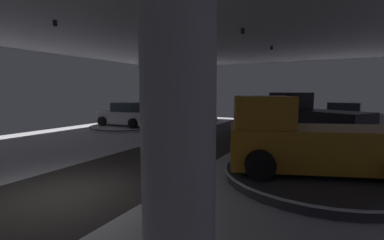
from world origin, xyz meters
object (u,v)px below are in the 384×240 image
(display_car_far_left, at_px, (127,115))
(display_platform_deep_right, at_px, (345,129))
(column_right, at_px, (178,91))
(display_car_deep_right, at_px, (346,116))
(visitor_walking_near, at_px, (240,122))
(display_platform_deep_left, at_px, (187,119))
(display_platform_far_left, at_px, (126,127))
(display_car_deep_left, at_px, (187,109))
(visitor_walking_far, at_px, (179,136))
(display_platform_far_right, at_px, (315,138))
(pickup_truck_far_right, at_px, (311,117))
(display_platform_mid_right, at_px, (316,175))
(pickup_truck_mid_right, at_px, (307,141))

(display_car_far_left, bearing_deg, display_platform_deep_right, 22.43)
(column_right, relative_size, display_car_deep_right, 1.25)
(display_car_far_left, distance_m, visitor_walking_near, 8.53)
(display_car_far_left, distance_m, display_platform_deep_left, 6.85)
(display_platform_far_left, xyz_separation_m, visitor_walking_near, (8.54, 0.51, 0.78))
(display_car_deep_left, bearing_deg, display_platform_deep_right, -3.63)
(display_platform_deep_right, bearing_deg, visitor_walking_near, -136.90)
(display_platform_deep_right, xyz_separation_m, visitor_walking_far, (-6.35, -11.55, 0.75))
(column_right, relative_size, visitor_walking_far, 3.46)
(display_platform_far_left, distance_m, display_platform_far_right, 12.71)
(display_platform_far_right, distance_m, visitor_walking_far, 8.19)
(display_platform_deep_right, distance_m, visitor_walking_far, 13.20)
(display_platform_far_right, distance_m, pickup_truck_far_right, 1.15)
(display_platform_far_left, bearing_deg, display_platform_mid_right, -24.86)
(display_platform_deep_left, bearing_deg, display_platform_far_right, -26.76)
(column_right, xyz_separation_m, pickup_truck_mid_right, (1.50, 5.21, -1.51))
(pickup_truck_far_right, bearing_deg, display_car_far_left, -174.70)
(display_platform_deep_left, bearing_deg, display_car_deep_right, -3.49)
(display_car_far_left, bearing_deg, display_platform_far_right, 4.42)
(column_right, height_order, display_car_deep_right, column_right)
(display_platform_deep_right, distance_m, display_car_deep_right, 0.89)
(display_car_deep_left, height_order, pickup_truck_far_right, pickup_truck_far_right)
(display_platform_deep_left, height_order, display_platform_deep_right, display_platform_deep_left)
(display_platform_deep_left, relative_size, visitor_walking_near, 3.59)
(column_right, height_order, display_platform_far_left, column_right)
(display_platform_far_left, height_order, pickup_truck_mid_right, pickup_truck_mid_right)
(display_car_far_left, relative_size, pickup_truck_far_right, 0.76)
(display_platform_far_left, height_order, display_platform_far_right, display_platform_far_right)
(display_car_far_left, xyz_separation_m, display_platform_far_right, (12.64, 0.98, -0.79))
(pickup_truck_far_right, bearing_deg, display_platform_deep_right, 68.37)
(pickup_truck_far_right, bearing_deg, display_car_deep_right, 68.71)
(column_right, relative_size, pickup_truck_far_right, 0.98)
(column_right, distance_m, visitor_walking_near, 12.39)
(display_car_deep_left, relative_size, display_platform_mid_right, 0.79)
(display_platform_far_right, height_order, visitor_walking_near, visitor_walking_near)
(visitor_walking_far, bearing_deg, column_right, -59.25)
(display_car_deep_right, xyz_separation_m, display_platform_mid_right, (-1.10, -11.97, -0.88))
(display_platform_far_left, bearing_deg, display_car_deep_left, 78.36)
(display_car_far_left, bearing_deg, visitor_walking_near, 3.46)
(visitor_walking_far, bearing_deg, pickup_truck_mid_right, -6.20)
(display_car_deep_left, distance_m, visitor_walking_near, 9.46)
(display_car_deep_right, relative_size, pickup_truck_mid_right, 0.77)
(pickup_truck_far_right, distance_m, visitor_walking_near, 3.93)
(display_car_deep_right, bearing_deg, column_right, -99.52)
(display_car_far_left, relative_size, display_platform_deep_right, 0.85)
(display_car_deep_left, distance_m, visitor_walking_far, 13.99)
(display_car_deep_left, xyz_separation_m, visitor_walking_far, (6.55, -12.37, -0.18))
(display_car_deep_left, bearing_deg, visitor_walking_far, -62.10)
(pickup_truck_mid_right, bearing_deg, pickup_truck_far_right, 93.43)
(column_right, distance_m, display_car_deep_left, 20.73)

